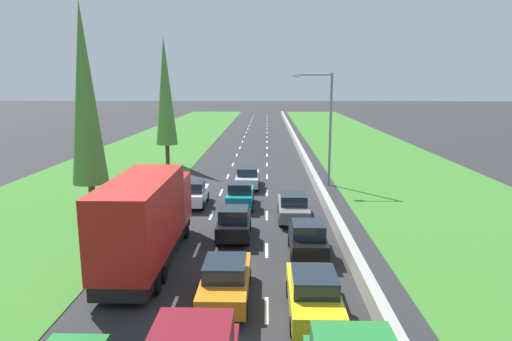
# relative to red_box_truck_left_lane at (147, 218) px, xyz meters

# --- Properties ---
(ground_plane) EXTENTS (300.00, 300.00, 0.00)m
(ground_plane) POSITION_rel_red_box_truck_left_lane_xyz_m (3.71, 40.73, -2.18)
(ground_plane) COLOR #28282B
(ground_plane) RESTS_ON ground
(grass_verge_left) EXTENTS (14.00, 140.00, 0.04)m
(grass_verge_left) POSITION_rel_red_box_truck_left_lane_xyz_m (-8.94, 40.73, -2.16)
(grass_verge_left) COLOR #387528
(grass_verge_left) RESTS_ON ground
(grass_verge_right) EXTENTS (14.00, 140.00, 0.04)m
(grass_verge_right) POSITION_rel_red_box_truck_left_lane_xyz_m (18.06, 40.73, -2.16)
(grass_verge_right) COLOR #387528
(grass_verge_right) RESTS_ON ground
(median_barrier) EXTENTS (0.44, 120.00, 0.85)m
(median_barrier) POSITION_rel_red_box_truck_left_lane_xyz_m (9.41, 40.73, -1.76)
(median_barrier) COLOR #9E9B93
(median_barrier) RESTS_ON ground
(lane_markings) EXTENTS (3.64, 116.00, 0.01)m
(lane_markings) POSITION_rel_red_box_truck_left_lane_xyz_m (3.71, 40.73, -2.18)
(lane_markings) COLOR white
(lane_markings) RESTS_ON ground
(red_box_truck_left_lane) EXTENTS (2.46, 9.40, 4.18)m
(red_box_truck_left_lane) POSITION_rel_red_box_truck_left_lane_xyz_m (0.00, 0.00, 0.00)
(red_box_truck_left_lane) COLOR black
(red_box_truck_left_lane) RESTS_ON ground
(orange_sedan_centre_lane) EXTENTS (1.82, 4.50, 1.64)m
(orange_sedan_centre_lane) POSITION_rel_red_box_truck_left_lane_xyz_m (3.88, -3.46, -1.37)
(orange_sedan_centre_lane) COLOR orange
(orange_sedan_centre_lane) RESTS_ON ground
(black_hatchback_centre_lane) EXTENTS (1.74, 3.90, 1.72)m
(black_hatchback_centre_lane) POSITION_rel_red_box_truck_left_lane_xyz_m (3.70, 3.61, -1.35)
(black_hatchback_centre_lane) COLOR black
(black_hatchback_centre_lane) RESTS_ON ground
(teal_hatchback_centre_lane) EXTENTS (1.74, 3.90, 1.72)m
(teal_hatchback_centre_lane) POSITION_rel_red_box_truck_left_lane_xyz_m (3.67, 9.74, -1.35)
(teal_hatchback_centre_lane) COLOR teal
(teal_hatchback_centre_lane) RESTS_ON ground
(yellow_sedan_right_lane) EXTENTS (1.82, 4.50, 1.64)m
(yellow_sedan_right_lane) POSITION_rel_red_box_truck_left_lane_xyz_m (7.14, -4.54, -1.37)
(yellow_sedan_right_lane) COLOR yellow
(yellow_sedan_right_lane) RESTS_ON ground
(black_hatchback_right_lane) EXTENTS (1.74, 3.90, 1.72)m
(black_hatchback_right_lane) POSITION_rel_red_box_truck_left_lane_xyz_m (7.43, 1.18, -1.35)
(black_hatchback_right_lane) COLOR black
(black_hatchback_right_lane) RESTS_ON ground
(white_hatchback_left_lane) EXTENTS (1.74, 3.90, 1.72)m
(white_hatchback_left_lane) POSITION_rel_red_box_truck_left_lane_xyz_m (0.46, 9.96, -1.35)
(white_hatchback_left_lane) COLOR white
(white_hatchback_left_lane) RESTS_ON ground
(grey_sedan_right_lane) EXTENTS (1.82, 4.50, 1.64)m
(grey_sedan_right_lane) POSITION_rel_red_box_truck_left_lane_xyz_m (7.06, 7.00, -1.37)
(grey_sedan_right_lane) COLOR slate
(grey_sedan_right_lane) RESTS_ON ground
(silver_sedan_centre_lane) EXTENTS (1.82, 4.50, 1.64)m
(silver_sedan_centre_lane) POSITION_rel_red_box_truck_left_lane_xyz_m (3.91, 15.58, -1.37)
(silver_sedan_centre_lane) COLOR silver
(silver_sedan_centre_lane) RESTS_ON ground
(poplar_tree_second) EXTENTS (2.12, 2.12, 12.95)m
(poplar_tree_second) POSITION_rel_red_box_truck_left_lane_xyz_m (-5.33, 7.12, 5.35)
(poplar_tree_second) COLOR #4C3823
(poplar_tree_second) RESTS_ON ground
(poplar_tree_third) EXTENTS (2.12, 2.12, 12.67)m
(poplar_tree_third) POSITION_rel_red_box_truck_left_lane_xyz_m (-4.54, 24.82, 5.20)
(poplar_tree_third) COLOR #4C3823
(poplar_tree_third) RESTS_ON ground
(street_light_mast) EXTENTS (3.20, 0.28, 9.00)m
(street_light_mast) POSITION_rel_red_box_truck_left_lane_xyz_m (10.17, 16.47, 3.05)
(street_light_mast) COLOR gray
(street_light_mast) RESTS_ON ground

